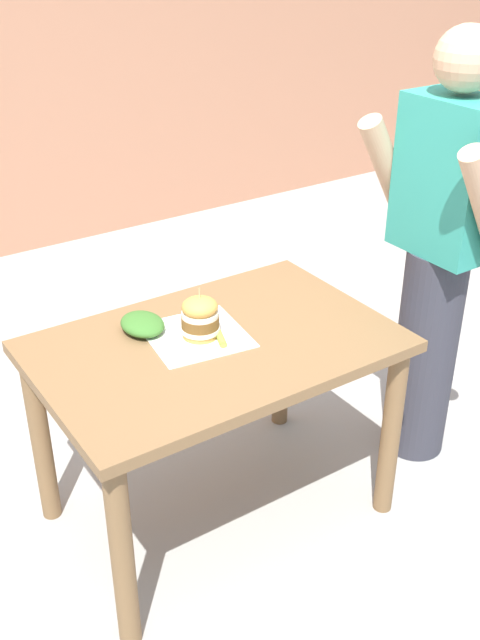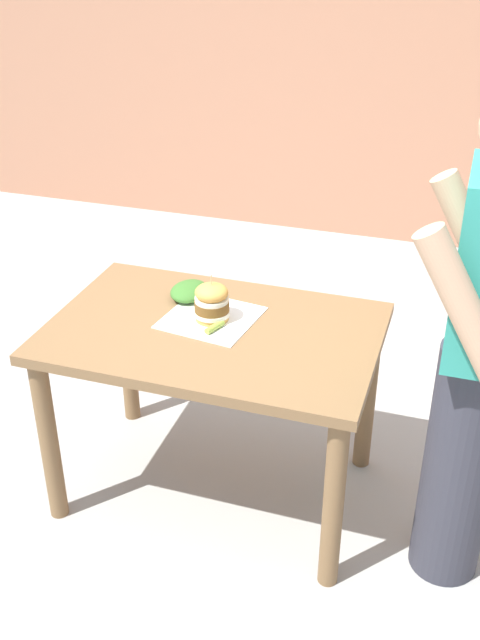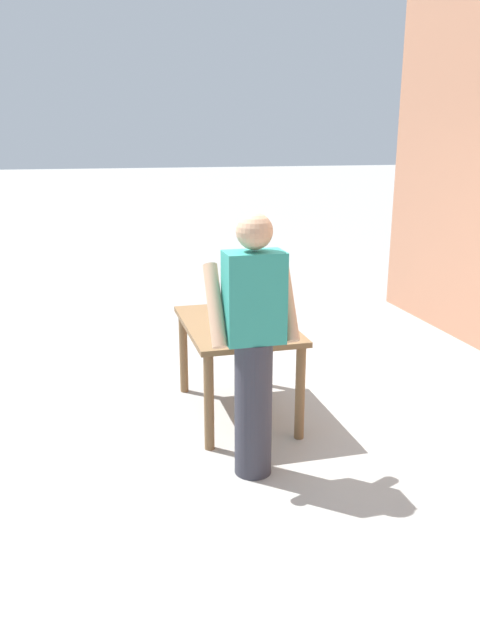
% 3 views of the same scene
% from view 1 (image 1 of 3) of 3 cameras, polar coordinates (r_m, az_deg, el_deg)
% --- Properties ---
extents(ground_plane, '(80.00, 80.00, 0.00)m').
position_cam_1_polar(ground_plane, '(2.94, -1.68, -14.27)').
color(ground_plane, '#9E9E99').
extents(patio_table, '(0.78, 1.18, 0.75)m').
position_cam_1_polar(patio_table, '(2.55, -1.87, -3.97)').
color(patio_table, brown).
rests_on(patio_table, ground).
extents(serving_paper, '(0.36, 0.36, 0.00)m').
position_cam_1_polar(serving_paper, '(2.52, -3.35, -1.17)').
color(serving_paper, white).
rests_on(serving_paper, patio_table).
extents(sandwich, '(0.13, 0.13, 0.18)m').
position_cam_1_polar(sandwich, '(2.48, -3.06, 0.22)').
color(sandwich, gold).
rests_on(sandwich, serving_paper).
extents(pickle_spear, '(0.09, 0.05, 0.02)m').
position_cam_1_polar(pickle_spear, '(2.47, -1.47, -1.42)').
color(pickle_spear, '#8EA83D').
rests_on(pickle_spear, serving_paper).
extents(side_salad, '(0.18, 0.14, 0.06)m').
position_cam_1_polar(side_salad, '(2.55, -7.44, -0.31)').
color(side_salad, '#386B28').
rests_on(side_salad, patio_table).
extents(diner_across_table, '(0.55, 0.35, 1.69)m').
position_cam_1_polar(diner_across_table, '(2.88, 14.90, 4.86)').
color(diner_across_table, '#33333D').
rests_on(diner_across_table, ground).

